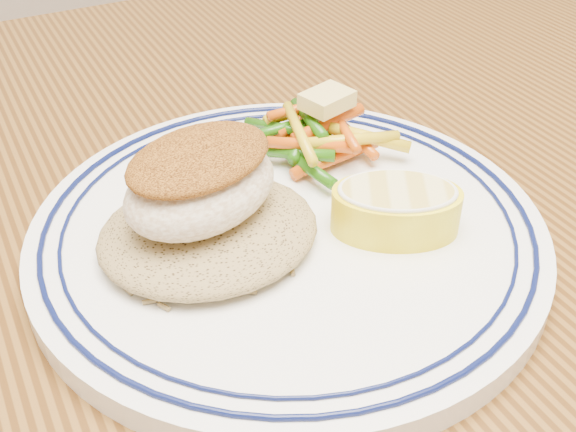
% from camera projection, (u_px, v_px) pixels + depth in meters
% --- Properties ---
extents(dining_table, '(1.50, 0.90, 0.75)m').
position_uv_depth(dining_table, '(277.00, 408.00, 0.43)').
color(dining_table, '#4A2B0E').
rests_on(dining_table, ground).
extents(plate, '(0.28, 0.28, 0.02)m').
position_uv_depth(plate, '(288.00, 231.00, 0.40)').
color(plate, white).
rests_on(plate, dining_table).
extents(rice_pilaf, '(0.12, 0.10, 0.02)m').
position_uv_depth(rice_pilaf, '(208.00, 227.00, 0.38)').
color(rice_pilaf, olive).
rests_on(rice_pilaf, plate).
extents(fish_fillet, '(0.10, 0.09, 0.04)m').
position_uv_depth(fish_fillet, '(200.00, 180.00, 0.36)').
color(fish_fillet, '#EFE0C5').
rests_on(fish_fillet, rice_pilaf).
extents(vegetable_pile, '(0.09, 0.09, 0.03)m').
position_uv_depth(vegetable_pile, '(316.00, 137.00, 0.44)').
color(vegetable_pile, '#1F590B').
rests_on(vegetable_pile, plate).
extents(butter_pat, '(0.03, 0.03, 0.01)m').
position_uv_depth(butter_pat, '(327.00, 100.00, 0.44)').
color(butter_pat, '#E8D171').
rests_on(butter_pat, vegetable_pile).
extents(lemon_wedge, '(0.09, 0.09, 0.03)m').
position_uv_depth(lemon_wedge, '(396.00, 207.00, 0.38)').
color(lemon_wedge, yellow).
rests_on(lemon_wedge, plate).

